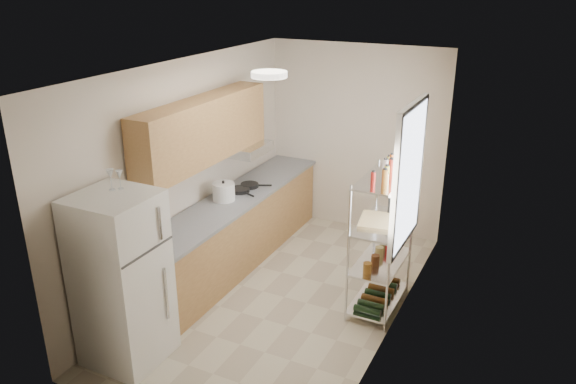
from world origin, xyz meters
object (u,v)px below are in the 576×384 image
at_px(cutting_board, 377,221).
at_px(rice_cooker, 224,192).
at_px(refrigerator, 122,280).
at_px(frying_pan_large, 240,190).
at_px(espresso_machine, 396,201).

bearing_deg(cutting_board, rice_cooker, 178.92).
height_order(rice_cooker, cutting_board, rice_cooker).
relative_size(refrigerator, cutting_board, 3.73).
bearing_deg(frying_pan_large, refrigerator, -64.38).
height_order(rice_cooker, frying_pan_large, rice_cooker).
bearing_deg(refrigerator, cutting_board, 46.02).
bearing_deg(refrigerator, espresso_machine, 49.23).
xyz_separation_m(frying_pan_large, cutting_board, (1.89, -0.36, 0.10)).
relative_size(refrigerator, rice_cooker, 6.24).
relative_size(rice_cooker, espresso_machine, 1.05).
bearing_deg(frying_pan_large, espresso_machine, 22.96).
relative_size(frying_pan_large, cutting_board, 0.57).
height_order(refrigerator, rice_cooker, refrigerator).
distance_m(refrigerator, frying_pan_large, 2.24).
distance_m(rice_cooker, cutting_board, 1.92).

